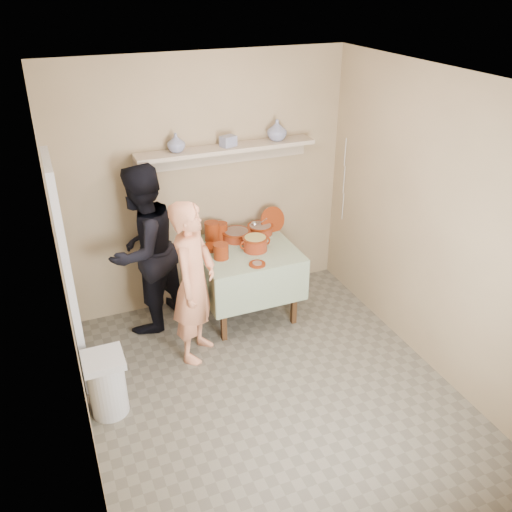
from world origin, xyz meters
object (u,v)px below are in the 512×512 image
cazuela_rice (255,242)px  person_cook (194,282)px  person_helper (143,250)px  serving_table (245,258)px  trash_bin (107,384)px

cazuela_rice → person_cook: bearing=-151.9°
person_helper → person_cook: bearing=77.1°
serving_table → cazuela_rice: 0.23m
serving_table → trash_bin: 1.88m
cazuela_rice → trash_bin: 1.95m
person_cook → person_helper: person_helper is taller
person_cook → cazuela_rice: 0.86m
person_cook → trash_bin: 1.13m
person_helper → serving_table: 1.02m
person_helper → serving_table: bearing=132.1°
person_helper → trash_bin: size_ratio=3.04×
person_helper → trash_bin: 1.39m
person_helper → serving_table: (0.99, -0.17, -0.21)m
person_cook → person_helper: bearing=63.0°
person_cook → serving_table: size_ratio=1.60×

